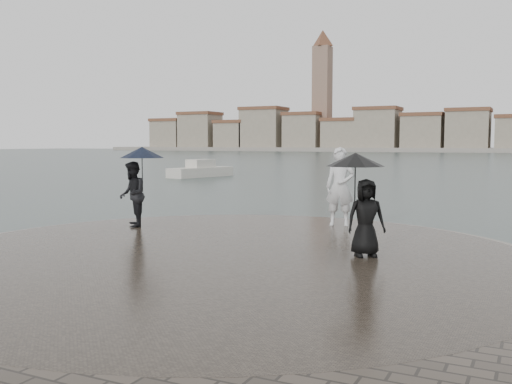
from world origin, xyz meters
The scene contains 7 objects.
ground centered at (0.00, 0.00, 0.00)m, with size 400.00×400.00×0.00m, color #2B3835.
kerb_ring centered at (0.00, 3.50, 0.16)m, with size 12.50×12.50×0.32m, color gray.
quay_tip centered at (0.00, 3.50, 0.18)m, with size 11.90×11.90×0.36m, color #2D261E.
statue centered at (0.83, 8.03, 1.37)m, with size 0.74×0.49×2.03m, color silver.
visitor_left centered at (-3.77, 5.49, 1.51)m, with size 1.32×1.18×2.04m.
visitor_right centered at (2.42, 4.40, 1.52)m, with size 1.23×1.11×1.95m.
far_skyline centered at (-6.29, 160.71, 5.61)m, with size 260.00×20.00×37.00m.
Camera 1 is at (5.38, -6.07, 2.49)m, focal length 40.00 mm.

